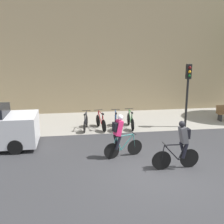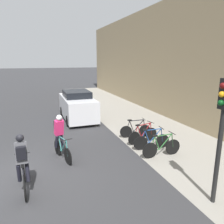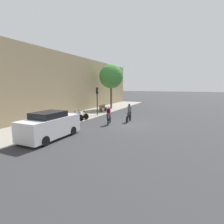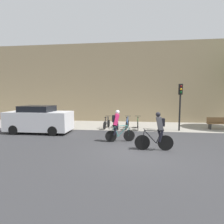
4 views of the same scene
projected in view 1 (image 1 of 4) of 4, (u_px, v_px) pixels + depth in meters
ground at (159, 172)px, 9.91m from camera, size 200.00×200.00×0.00m
kerb_strip at (124, 120)px, 16.38m from camera, size 44.00×4.50×0.01m
building_facade at (117, 53)px, 17.90m from camera, size 44.00×0.60×7.52m
cyclist_pink at (120, 135)px, 10.97m from camera, size 1.62×0.60×1.76m
cyclist_grey at (181, 144)px, 10.01m from camera, size 1.79×0.46×1.80m
parked_bike_0 at (86, 123)px, 14.60m from camera, size 0.46×1.56×0.94m
parked_bike_1 at (101, 122)px, 14.71m from camera, size 0.50×1.64×0.95m
parked_bike_2 at (116, 121)px, 14.82m from camera, size 0.46×1.63×0.95m
parked_bike_3 at (131, 121)px, 14.92m from camera, size 0.46×1.70×0.96m
traffic_light_pole at (188, 84)px, 14.61m from camera, size 0.26×0.30×3.36m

